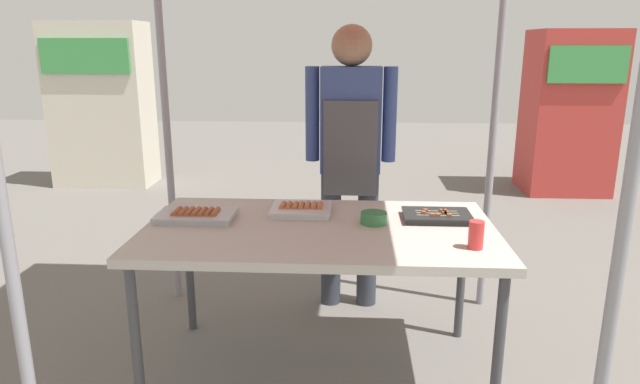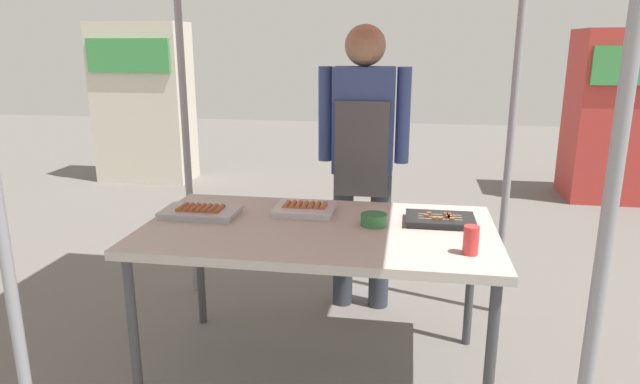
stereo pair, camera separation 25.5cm
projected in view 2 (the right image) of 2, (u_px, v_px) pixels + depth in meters
name	position (u px, v px, depth m)	size (l,w,h in m)	color
ground_plane	(318.00, 371.00, 2.73)	(18.00, 18.00, 0.00)	#66605B
stall_table	(318.00, 237.00, 2.55)	(1.60, 0.90, 0.75)	#B7B2A8
tray_grilled_sausages	(201.00, 212.00, 2.70)	(0.37, 0.22, 0.05)	#ADADB2
tray_meat_skewers	(440.00, 220.00, 2.58)	(0.32, 0.22, 0.04)	black
tray_pork_links	(305.00, 208.00, 2.75)	(0.29, 0.25, 0.05)	silver
condiment_bowl	(374.00, 220.00, 2.55)	(0.12, 0.12, 0.05)	#33723F
drink_cup_near_edge	(471.00, 240.00, 2.19)	(0.06, 0.06, 0.12)	red
vendor_woman	(363.00, 146.00, 3.19)	(0.52, 0.23, 1.66)	#333842
neighbor_stall_left	(615.00, 116.00, 5.61)	(0.84, 0.73, 1.70)	#BF3833
neighbor_stall_right	(144.00, 103.00, 6.41)	(1.05, 0.56, 1.79)	beige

